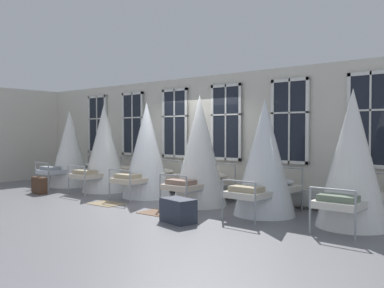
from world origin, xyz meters
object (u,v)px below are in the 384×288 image
(cot_first, at_px, (70,150))
(cot_third, at_px, (147,151))
(suitcase_dark, at_px, (39,185))
(cot_second, at_px, (104,149))
(travel_trunk, at_px, (178,210))
(cot_fifth, at_px, (265,159))
(cot_sixth, at_px, (352,160))
(cot_fourth, at_px, (200,152))

(cot_first, distance_m, cot_third, 3.35)
(cot_third, relative_size, suitcase_dark, 4.17)
(cot_second, bearing_deg, travel_trunk, -111.45)
(cot_fifth, height_order, cot_sixth, cot_sixth)
(cot_first, height_order, suitcase_dark, cot_first)
(cot_first, bearing_deg, cot_fourth, -88.56)
(cot_third, xyz_separation_m, cot_fifth, (3.44, -0.05, -0.04))
(cot_sixth, bearing_deg, suitcase_dark, 100.60)
(cot_second, relative_size, cot_fourth, 0.98)
(cot_second, xyz_separation_m, cot_sixth, (6.80, 0.04, -0.01))
(cot_second, height_order, cot_fifth, cot_second)
(travel_trunk, bearing_deg, cot_fifth, 62.37)
(cot_second, xyz_separation_m, travel_trunk, (4.23, -1.65, -0.96))
(cot_fourth, distance_m, suitcase_dark, 4.73)
(cot_fourth, distance_m, travel_trunk, 2.09)
(cot_fourth, bearing_deg, travel_trunk, -154.90)
(cot_third, relative_size, cot_fourth, 0.97)
(cot_fourth, bearing_deg, cot_first, 88.50)
(cot_first, height_order, cot_third, cot_third)
(cot_sixth, xyz_separation_m, suitcase_dark, (-7.79, -1.46, -0.95))
(suitcase_dark, bearing_deg, cot_fourth, 23.92)
(cot_third, bearing_deg, cot_sixth, -91.57)
(cot_sixth, height_order, suitcase_dark, cot_sixth)
(travel_trunk, bearing_deg, cot_fourth, 116.41)
(cot_first, height_order, cot_fifth, cot_fifth)
(cot_fifth, bearing_deg, cot_second, 91.15)
(cot_first, distance_m, cot_fifth, 6.79)
(cot_second, distance_m, cot_fourth, 3.42)
(cot_fifth, relative_size, travel_trunk, 3.63)
(cot_fourth, height_order, cot_fifth, cot_fourth)
(cot_first, xyz_separation_m, travel_trunk, (5.94, -1.66, -0.90))
(cot_second, relative_size, travel_trunk, 3.82)
(suitcase_dark, distance_m, travel_trunk, 5.22)
(cot_first, distance_m, travel_trunk, 6.23)
(cot_second, height_order, cot_third, cot_second)
(cot_sixth, xyz_separation_m, travel_trunk, (-2.57, -1.69, -0.95))
(cot_first, height_order, cot_second, cot_second)
(cot_fourth, relative_size, cot_fifth, 1.07)
(cot_third, height_order, cot_sixth, cot_sixth)
(cot_first, relative_size, cot_second, 0.94)
(cot_first, relative_size, suitcase_dark, 3.99)
(cot_fifth, xyz_separation_m, suitcase_dark, (-6.08, -1.41, -0.90))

